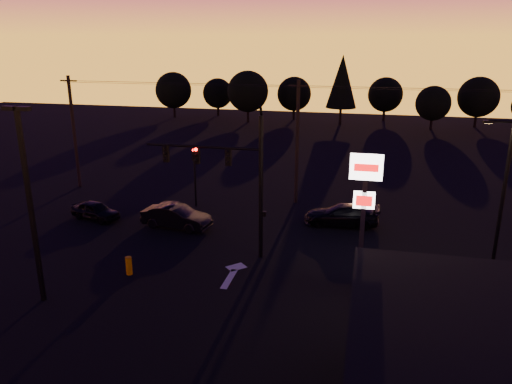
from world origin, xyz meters
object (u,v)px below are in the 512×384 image
Objects in this scene: bollard at (129,266)px; pylon_sign at (365,194)px; suv_parked at (451,345)px; car_right at (342,215)px; secondary_signal at (195,168)px; parking_lot_light at (29,194)px; traffic_signal_mast at (232,171)px; streetlight at (502,189)px; car_left at (95,210)px; car_mid at (176,216)px.

pylon_sign is at bearing 5.60° from bollard.
car_right is at bearing 82.41° from suv_parked.
secondary_signal is 0.48× the size of parking_lot_light.
traffic_signal_mast is 14.10m from streetlight.
pylon_sign is (12.00, -9.99, 2.05)m from secondary_signal.
car_left is at bearing 162.11° from traffic_signal_mast.
pylon_sign is 1.90× the size of car_left.
streetlight is 10.36m from suv_parked.
streetlight is (14.01, 1.51, -0.52)m from traffic_signal_mast.
car_right is at bearing -65.31° from car_left.
pylon_sign reaches higher than bollard.
suv_parked is (4.98, -13.61, -0.03)m from car_right.
car_mid is 0.93× the size of suv_parked.
suv_parked is (18.11, -0.58, -4.59)m from parking_lot_light.
suv_parked is (15.42, -10.78, -0.07)m from car_mid.
suv_parked is at bearing -43.99° from secondary_signal.
streetlight is (18.91, -5.99, 1.56)m from secondary_signal.
parking_lot_light is 15.19m from pylon_sign.
traffic_signal_mast is 10.19m from parking_lot_light.
suv_parked is at bearing -14.34° from bollard.
secondary_signal is 11.39m from bollard.
secondary_signal is at bearing 10.16° from car_mid.
car_right is at bearing 43.03° from bollard.
pylon_sign is 1.41× the size of car_right.
secondary_signal is (-4.90, 7.49, -2.07)m from traffic_signal_mast.
parking_lot_light reaches higher than pylon_sign.
parking_lot_light is at bearing -99.79° from secondary_signal.
car_left is 0.73× the size of suv_parked.
streetlight is (21.41, 8.50, -0.85)m from parking_lot_light.
bollard is 6.86m from car_mid.
traffic_signal_mast reaches higher than car_mid.
bollard is (-18.66, -5.15, -3.93)m from streetlight.
car_right is (5.73, 6.04, -4.23)m from traffic_signal_mast.
parking_lot_light reaches higher than traffic_signal_mast.
car_mid is at bearing -76.98° from car_right.
traffic_signal_mast is 7.40m from bollard.
pylon_sign is (7.10, -2.49, -0.02)m from traffic_signal_mast.
secondary_signal is 7.40m from car_left.
streetlight is 8.16× the size of bollard.
bollard is at bearing -171.92° from car_mid.
pylon_sign is 9.62m from car_right.
secondary_signal is 0.89× the size of suv_parked.
car_mid is at bearing 145.74° from traffic_signal_mast.
car_mid is (0.19, -4.29, -2.11)m from secondary_signal.
streetlight is (6.91, 4.00, -0.49)m from pylon_sign.
traffic_signal_mast reaches higher than pylon_sign.
car_right is at bearing 151.30° from streetlight.
car_mid reaches higher than suv_parked.
traffic_signal_mast is 1.77× the size of car_right.
parking_lot_light is 1.14× the size of streetlight.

